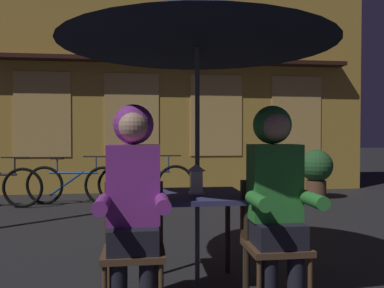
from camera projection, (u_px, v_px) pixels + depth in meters
name	position (u px, v px, depth m)	size (l,w,h in m)	color
ground_plane	(197.00, 288.00, 3.04)	(60.00, 60.00, 0.00)	#232326
cafe_table	(197.00, 207.00, 3.02)	(0.72, 0.72, 0.74)	navy
patio_umbrella	(197.00, 22.00, 2.99)	(2.10, 2.10, 2.31)	#4C4C51
lantern	(196.00, 178.00, 2.99)	(0.11, 0.11, 0.23)	white
chair_left	(134.00, 240.00, 2.60)	(0.40, 0.40, 0.87)	#513823
chair_right	(273.00, 236.00, 2.72)	(0.40, 0.40, 0.87)	#513823
person_left_hooded	(133.00, 188.00, 2.54)	(0.45, 0.56, 1.40)	black
person_right_hooded	(276.00, 186.00, 2.66)	(0.45, 0.56, 1.40)	black
shopfront_building	(132.00, 45.00, 8.24)	(10.00, 0.93, 6.20)	gold
bicycle_second	(74.00, 184.00, 6.63)	(1.66, 0.35, 0.84)	black
bicycle_third	(146.00, 183.00, 6.82)	(1.68, 0.08, 0.84)	black
potted_plant	(316.00, 170.00, 7.25)	(0.60, 0.60, 0.92)	brown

